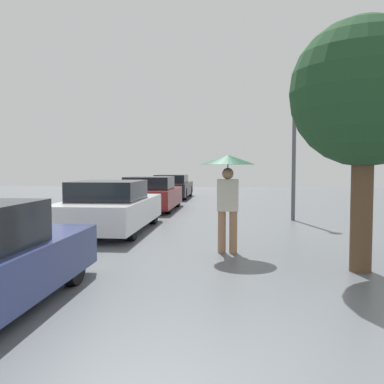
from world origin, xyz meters
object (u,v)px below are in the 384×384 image
(parked_car_farthest, at_px, (172,187))
(tree, at_px, (364,95))
(parked_car_third, at_px, (150,194))
(pedestrian, at_px, (228,176))
(street_lamp, at_px, (294,134))
(parked_car_second, at_px, (111,207))

(parked_car_farthest, height_order, tree, tree)
(parked_car_third, height_order, tree, tree)
(pedestrian, relative_size, parked_car_third, 0.46)
(pedestrian, bearing_deg, street_lamp, 69.01)
(parked_car_second, bearing_deg, parked_car_farthest, 89.94)
(parked_car_second, xyz_separation_m, parked_car_farthest, (0.01, 10.97, -0.03))
(parked_car_second, bearing_deg, pedestrian, -39.83)
(pedestrian, distance_m, street_lamp, 5.41)
(parked_car_farthest, bearing_deg, tree, -71.42)
(pedestrian, relative_size, tree, 0.48)
(tree, bearing_deg, pedestrian, 148.99)
(pedestrian, height_order, tree, tree)
(pedestrian, distance_m, parked_car_farthest, 13.71)
(parked_car_third, xyz_separation_m, street_lamp, (4.76, -2.54, 1.97))
(street_lamp, bearing_deg, pedestrian, -110.99)
(parked_car_second, relative_size, tree, 1.12)
(parked_car_third, bearing_deg, tree, -60.69)
(street_lamp, bearing_deg, parked_car_third, 151.91)
(pedestrian, height_order, parked_car_farthest, pedestrian)
(pedestrian, distance_m, parked_car_third, 8.06)
(pedestrian, bearing_deg, tree, -31.01)
(parked_car_third, relative_size, tree, 1.03)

